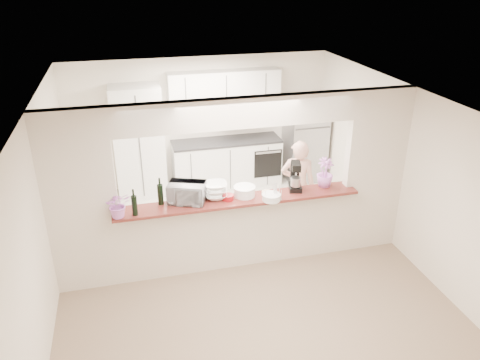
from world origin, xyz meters
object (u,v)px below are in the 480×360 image
object	(u,v)px
refrigerator	(305,139)
stand_mixer	(295,177)
person	(298,186)
toaster_oven	(187,193)

from	to	relation	value
refrigerator	stand_mixer	world-z (taller)	refrigerator
refrigerator	person	bearing A→B (deg)	-114.81
stand_mixer	toaster_oven	bearing A→B (deg)	-179.50
refrigerator	toaster_oven	size ratio (longest dim) A/B	3.46
stand_mixer	refrigerator	bearing A→B (deg)	65.17
refrigerator	toaster_oven	xyz separation A→B (m)	(-2.75, -2.60, 0.38)
toaster_oven	person	distance (m)	2.09
refrigerator	stand_mixer	distance (m)	2.88
toaster_oven	stand_mixer	bearing A→B (deg)	21.21
refrigerator	person	distance (m)	2.04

